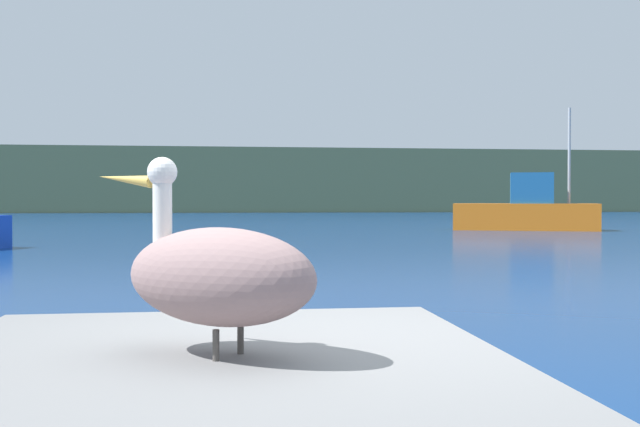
# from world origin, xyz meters

# --- Properties ---
(hillside_backdrop) EXTENTS (140.00, 13.89, 6.85)m
(hillside_backdrop) POSITION_xyz_m (0.00, 81.47, 3.43)
(hillside_backdrop) COLOR #6B7A51
(hillside_backdrop) RESTS_ON ground
(pier_dock) EXTENTS (2.60, 2.78, 0.62)m
(pier_dock) POSITION_xyz_m (-0.80, -0.60, 0.31)
(pier_dock) COLOR slate
(pier_dock) RESTS_ON ground
(pelican) EXTENTS (1.15, 1.00, 0.90)m
(pelican) POSITION_xyz_m (-0.81, -0.59, 0.99)
(pelican) COLOR gray
(pelican) RESTS_ON pier_dock
(fishing_boat_orange) EXTENTS (6.38, 3.97, 5.30)m
(fishing_boat_orange) POSITION_xyz_m (12.50, 27.48, 0.88)
(fishing_boat_orange) COLOR orange
(fishing_boat_orange) RESTS_ON ground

